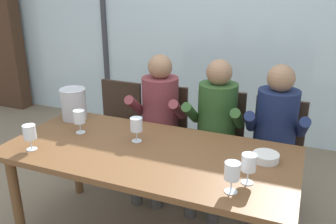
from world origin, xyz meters
TOP-DOWN VIEW (x-y plane):
  - ground at (0.00, 1.00)m, footprint 14.00×14.00m
  - window_glass_panel at (0.00, 2.13)m, footprint 7.14×0.03m
  - window_mullion_left at (-1.61, 2.11)m, footprint 0.06×0.06m
  - hillside_vineyard at (0.00, 5.80)m, footprint 13.14×2.40m
  - curtain_heavy_drape at (-3.22, 1.95)m, footprint 0.56×0.20m
  - dining_table at (0.00, 0.00)m, footprint 1.94×0.90m
  - chair_near_curtain at (-0.73, 0.84)m, footprint 0.45×0.45m
  - chair_left_of_center at (-0.27, 0.86)m, footprint 0.48×0.48m
  - chair_center at (0.26, 0.89)m, footprint 0.49×0.49m
  - chair_right_of_center at (0.74, 0.87)m, footprint 0.49×0.49m
  - person_maroon_top at (-0.25, 0.72)m, footprint 0.49×0.63m
  - person_olive_shirt at (0.26, 0.72)m, footprint 0.47×0.62m
  - person_navy_polo at (0.74, 0.72)m, footprint 0.48×0.63m
  - ice_bucket_primary at (-0.80, 0.29)m, footprint 0.21×0.21m
  - tasting_bowl at (0.74, 0.14)m, footprint 0.16×0.16m
  - wine_glass_by_left_taster at (-0.13, 0.10)m, footprint 0.08×0.08m
  - wine_glass_near_bucket at (-0.59, 0.08)m, footprint 0.08×0.08m
  - wine_glass_center_pour at (0.68, -0.16)m, footprint 0.08×0.08m
  - wine_glass_by_right_taster at (-0.72, -0.28)m, footprint 0.08×0.08m
  - wine_glass_spare_empty at (0.62, -0.28)m, footprint 0.08×0.08m

SIDE VIEW (x-z plane):
  - ground at x=0.00m, z-range 0.00..0.00m
  - chair_near_curtain at x=-0.73m, z-range 0.08..0.97m
  - chair_left_of_center at x=-0.27m, z-range 0.08..0.97m
  - chair_center at x=0.26m, z-range 0.08..0.97m
  - chair_right_of_center at x=0.74m, z-range 0.08..0.97m
  - dining_table at x=0.00m, z-range 0.29..1.03m
  - person_maroon_top at x=-0.25m, z-range 0.09..1.31m
  - person_olive_shirt at x=0.26m, z-range 0.09..1.31m
  - person_navy_polo at x=0.74m, z-range 0.09..1.31m
  - tasting_bowl at x=0.74m, z-range 0.74..0.79m
  - wine_glass_center_pour at x=0.68m, z-range 0.77..0.95m
  - wine_glass_by_right_taster at x=-0.72m, z-range 0.77..0.95m
  - wine_glass_spare_empty at x=0.62m, z-range 0.77..0.95m
  - wine_glass_by_left_taster at x=-0.13m, z-range 0.78..0.95m
  - wine_glass_near_bucket at x=-0.59m, z-range 0.78..0.95m
  - ice_bucket_primary at x=-0.80m, z-range 0.74..1.00m
  - hillside_vineyard at x=0.00m, z-range 0.00..1.93m
  - window_glass_panel at x=0.00m, z-range 0.00..2.60m
  - window_mullion_left at x=-1.61m, z-range 0.00..2.60m
  - curtain_heavy_drape at x=-3.22m, z-range 0.00..2.60m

